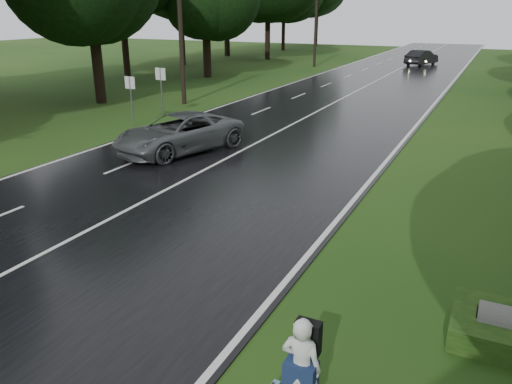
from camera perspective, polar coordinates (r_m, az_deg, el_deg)
road at (r=28.35m, az=6.18°, el=8.69°), size 12.00×140.00×0.04m
lane_center at (r=28.35m, az=6.18°, el=8.74°), size 0.12×140.00×0.01m
grey_car at (r=20.90m, az=-8.80°, el=6.70°), size 4.23×6.12×1.55m
far_car at (r=57.65m, az=18.45°, el=14.41°), size 3.00×5.06×1.58m
hitchhiker at (r=7.56m, az=5.22°, el=-19.70°), size 0.60×0.54×1.64m
utility_pole_mid at (r=32.33m, az=-8.22°, el=9.97°), size 1.80×0.28×9.18m
utility_pole_far at (r=54.06m, az=6.67°, el=14.07°), size 1.80×0.28×10.59m
road_sign_a at (r=26.39m, az=-13.84°, el=7.32°), size 0.60×0.10×2.50m
road_sign_b at (r=28.34m, az=-10.58°, el=8.42°), size 0.64×0.10×2.67m
tree_left_d at (r=33.87m, az=-17.27°, el=9.75°), size 8.67×8.67×13.54m
tree_left_e at (r=45.44m, az=-5.55°, el=12.98°), size 7.53×7.53×11.76m
tree_left_f at (r=61.84m, az=1.31°, el=14.94°), size 10.49×10.49×16.39m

